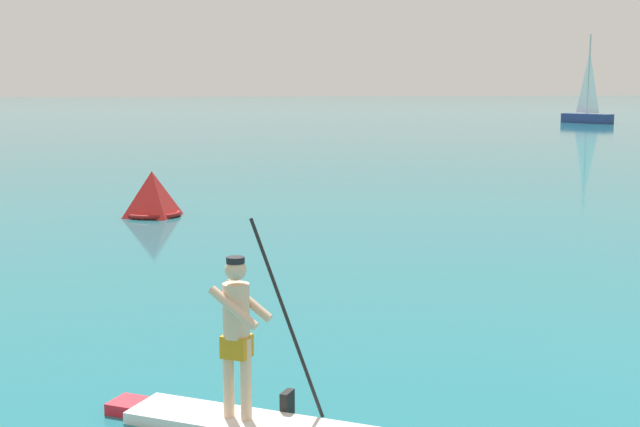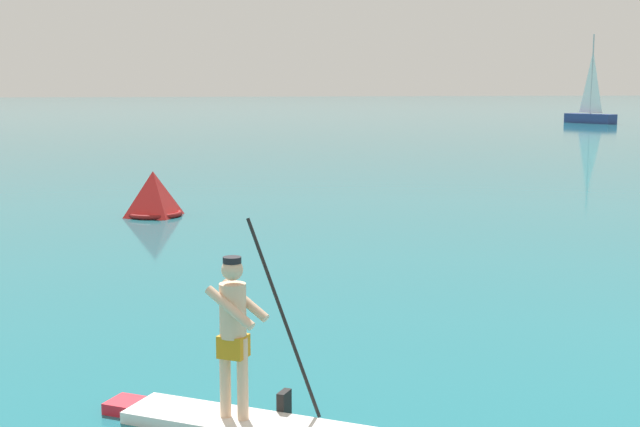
{
  "view_description": "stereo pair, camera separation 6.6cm",
  "coord_description": "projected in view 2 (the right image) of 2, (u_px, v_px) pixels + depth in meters",
  "views": [
    {
      "loc": [
        -9.2,
        -8.07,
        3.36
      ],
      "look_at": [
        -5.94,
        7.46,
        0.97
      ],
      "focal_mm": 48.43,
      "sensor_mm": 36.0,
      "label": 1
    },
    {
      "loc": [
        -9.14,
        -8.08,
        3.36
      ],
      "look_at": [
        -5.94,
        7.46,
        0.97
      ],
      "focal_mm": 48.43,
      "sensor_mm": 36.0,
      "label": 2
    }
  ],
  "objects": [
    {
      "name": "sailboat_right_horizon",
      "position": [
        590.0,
        112.0,
        74.04
      ],
      "size": [
        3.13,
        4.58,
        7.52
      ],
      "rotation": [
        0.0,
        0.0,
        5.16
      ],
      "color": "navy",
      "rests_on": "ground"
    },
    {
      "name": "race_marker_buoy",
      "position": [
        153.0,
        196.0,
        22.03
      ],
      "size": [
        1.53,
        1.53,
        1.16
      ],
      "color": "red",
      "rests_on": "ground"
    },
    {
      "name": "paddleboarder_near_left",
      "position": [
        245.0,
        395.0,
        8.38
      ],
      "size": [
        2.83,
        2.07,
        2.07
      ],
      "rotation": [
        0.0,
        0.0,
        -0.59
      ],
      "color": "white",
      "rests_on": "ground"
    }
  ]
}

